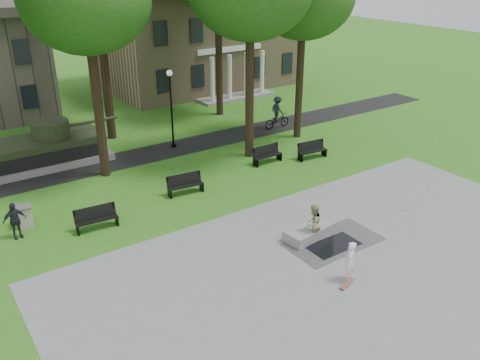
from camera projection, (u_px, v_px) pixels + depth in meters
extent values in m
plane|color=#2C6317|center=(297.00, 233.00, 21.65)|extent=(120.00, 120.00, 0.00)
cube|color=gray|center=(388.00, 292.00, 17.88)|extent=(22.00, 16.00, 0.02)
cube|color=black|center=(169.00, 150.00, 30.69)|extent=(44.00, 2.60, 0.01)
cube|color=#9E8460|center=(195.00, 38.00, 44.72)|extent=(16.00, 11.00, 8.00)
cube|color=silver|center=(230.00, 49.00, 40.65)|extent=(6.00, 0.30, 0.40)
cylinder|color=black|center=(97.00, 102.00, 25.61)|extent=(0.48, 0.48, 8.00)
cylinder|color=black|center=(250.00, 86.00, 28.14)|extent=(0.50, 0.50, 8.32)
cylinder|color=black|center=(300.00, 78.00, 31.33)|extent=(0.46, 0.46, 7.68)
cylinder|color=black|center=(104.00, 65.00, 30.77)|extent=(0.54, 0.54, 9.28)
cylinder|color=black|center=(219.00, 55.00, 35.63)|extent=(0.50, 0.50, 8.64)
cylinder|color=black|center=(172.00, 112.00, 30.27)|extent=(0.12, 0.12, 4.40)
sphere|color=silver|center=(169.00, 73.00, 29.30)|extent=(0.36, 0.36, 0.36)
cylinder|color=black|center=(174.00, 146.00, 31.14)|extent=(0.32, 0.32, 0.16)
cylinder|color=black|center=(300.00, 89.00, 35.39)|extent=(0.12, 0.12, 4.40)
sphere|color=silver|center=(302.00, 55.00, 34.42)|extent=(0.36, 0.36, 0.36)
cylinder|color=black|center=(298.00, 118.00, 36.27)|extent=(0.32, 0.32, 0.16)
cube|color=gray|center=(49.00, 159.00, 28.79)|extent=(6.50, 3.40, 0.40)
cube|color=#262D18|center=(47.00, 147.00, 28.48)|extent=(5.80, 2.80, 1.10)
cube|color=black|center=(55.00, 157.00, 27.54)|extent=(5.80, 0.35, 0.70)
cube|color=black|center=(42.00, 143.00, 29.58)|extent=(5.80, 0.35, 0.70)
cylinder|color=#262D18|center=(50.00, 129.00, 28.22)|extent=(2.10, 2.10, 0.90)
cylinder|color=#262D18|center=(90.00, 122.00, 29.40)|extent=(3.20, 0.18, 0.18)
cube|color=black|center=(334.00, 245.00, 20.70)|extent=(2.20, 1.20, 0.00)
cube|color=gray|center=(309.00, 232.00, 21.24)|extent=(2.31, 1.26, 0.45)
cube|color=brown|center=(346.00, 284.00, 18.23)|extent=(0.80, 0.44, 0.07)
imported|color=silver|center=(349.00, 262.00, 18.19)|extent=(0.68, 0.67, 1.59)
imported|color=#999363|center=(313.00, 223.00, 20.74)|extent=(0.94, 0.83, 1.62)
imported|color=black|center=(15.00, 221.00, 20.98)|extent=(0.98, 0.48, 1.61)
imported|color=black|center=(277.00, 120.00, 34.31)|extent=(1.97, 0.70, 1.03)
imported|color=#21252C|center=(277.00, 109.00, 33.99)|extent=(0.65, 1.12, 1.72)
cube|color=black|center=(97.00, 220.00, 21.77)|extent=(1.83, 0.60, 0.05)
cube|color=black|center=(94.00, 212.00, 21.82)|extent=(1.81, 0.30, 0.50)
cube|color=black|center=(78.00, 230.00, 21.43)|extent=(0.10, 0.45, 0.45)
cube|color=black|center=(116.00, 219.00, 22.30)|extent=(0.10, 0.45, 0.45)
cube|color=black|center=(186.00, 186.00, 24.95)|extent=(1.84, 0.64, 0.05)
cube|color=black|center=(183.00, 179.00, 24.99)|extent=(1.81, 0.35, 0.50)
cube|color=black|center=(170.00, 194.00, 24.61)|extent=(0.11, 0.45, 0.45)
cube|color=black|center=(201.00, 186.00, 25.48)|extent=(0.11, 0.45, 0.45)
cube|color=black|center=(268.00, 156.00, 28.59)|extent=(1.81, 0.50, 0.05)
cube|color=black|center=(265.00, 150.00, 28.63)|extent=(1.80, 0.21, 0.50)
cube|color=black|center=(255.00, 163.00, 28.25)|extent=(0.07, 0.45, 0.45)
cube|color=black|center=(279.00, 156.00, 29.12)|extent=(0.07, 0.45, 0.45)
cube|color=black|center=(313.00, 151.00, 29.24)|extent=(1.83, 0.60, 0.05)
cube|color=black|center=(310.00, 145.00, 29.28)|extent=(1.81, 0.31, 0.50)
cube|color=black|center=(301.00, 158.00, 28.90)|extent=(0.10, 0.45, 0.45)
cube|color=black|center=(323.00, 152.00, 29.77)|extent=(0.10, 0.45, 0.45)
cube|color=#AEA08F|center=(25.00, 217.00, 22.04)|extent=(0.68, 0.68, 0.90)
cube|color=#4C4C4C|center=(23.00, 207.00, 21.84)|extent=(0.75, 0.75, 0.06)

